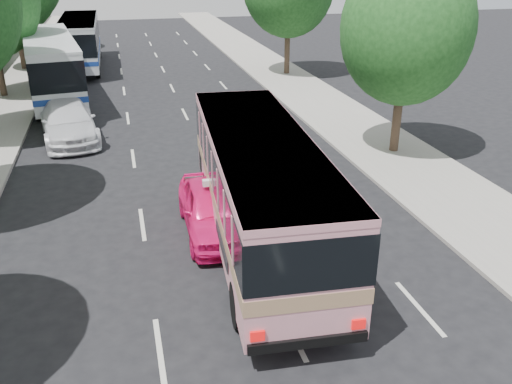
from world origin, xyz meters
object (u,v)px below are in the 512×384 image
object	(u,v)px
white_pickup	(68,122)
pink_bus	(260,180)
pink_taxi	(213,209)
tour_coach_front	(51,62)
tour_coach_rear	(80,38)

from	to	relation	value
white_pickup	pink_bus	bearing A→B (deg)	-70.98
pink_taxi	tour_coach_front	size ratio (longest dim) A/B	0.37
pink_taxi	white_pickup	distance (m)	11.25
pink_bus	pink_taxi	world-z (taller)	pink_bus
pink_taxi	tour_coach_front	world-z (taller)	tour_coach_front
pink_bus	tour_coach_rear	distance (m)	28.89
pink_bus	tour_coach_front	xyz separation A→B (m)	(-6.97, 19.03, 0.07)
white_pickup	tour_coach_front	xyz separation A→B (m)	(-1.17, 7.63, 1.30)
pink_taxi	tour_coach_rear	bearing A→B (deg)	100.52
pink_bus	tour_coach_rear	size ratio (longest dim) A/B	0.91
white_pickup	tour_coach_front	size ratio (longest dim) A/B	0.47
tour_coach_front	white_pickup	bearing A→B (deg)	-89.17
pink_bus	pink_taxi	distance (m)	2.06
white_pickup	tour_coach_rear	xyz separation A→B (m)	(-0.00, 16.90, 1.25)
tour_coach_rear	white_pickup	bearing A→B (deg)	-89.98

